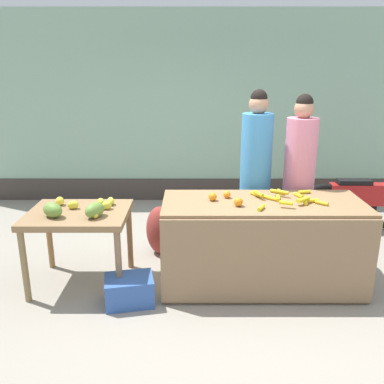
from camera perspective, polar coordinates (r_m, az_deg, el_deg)
The scene contains 12 objects.
ground_plane at distance 4.30m, azimuth 4.94°, elevation -12.49°, with size 24.00×24.00×0.00m, color gray.
market_wall_back at distance 6.63m, azimuth 3.25°, elevation 11.26°, with size 8.27×0.23×2.97m.
fruit_stall_counter at distance 4.13m, azimuth 9.81°, elevation -7.16°, with size 1.94×0.82×0.88m.
side_table_wooden at distance 4.14m, azimuth -15.41°, elevation -3.95°, with size 0.97×0.78×0.77m.
banana_bunch_pile at distance 4.06m, azimuth 13.27°, elevation -0.75°, with size 0.69×0.63×0.07m.
orange_pile at distance 3.91m, azimuth 4.97°, elevation -0.87°, with size 0.31×0.33×0.09m.
mango_papaya_pile at distance 4.01m, azimuth -15.40°, elevation -2.19°, with size 0.65×0.55×0.14m.
vendor_woman_blue_shirt at distance 4.58m, azimuth 8.99°, elevation 2.22°, with size 0.34×0.34×1.90m.
vendor_woman_pink_shirt at distance 4.66m, azimuth 14.84°, elevation 1.80°, with size 0.34×0.34×1.85m.
parked_motorcycle at distance 5.87m, azimuth 22.47°, elevation -1.27°, with size 1.60×0.18×0.88m.
produce_crate at distance 3.94m, azimuth -8.62°, elevation -13.41°, with size 0.44×0.32×0.26m, color #3359A5.
produce_sack at distance 4.80m, azimuth -4.35°, elevation -5.35°, with size 0.36×0.30×0.58m, color maroon.
Camera 1 is at (-0.35, -3.73, 2.11)m, focal length 38.15 mm.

